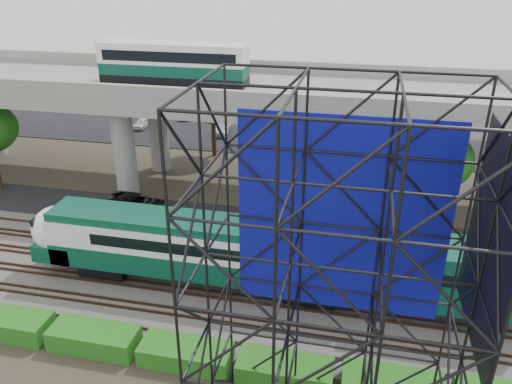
# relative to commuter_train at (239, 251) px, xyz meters

# --- Properties ---
(ground) EXTENTS (140.00, 140.00, 0.00)m
(ground) POSITION_rel_commuter_train_xyz_m (-2.16, -2.00, -2.88)
(ground) COLOR #474233
(ground) RESTS_ON ground
(ballast_bed) EXTENTS (90.00, 12.00, 0.20)m
(ballast_bed) POSITION_rel_commuter_train_xyz_m (-2.16, 0.00, -2.78)
(ballast_bed) COLOR slate
(ballast_bed) RESTS_ON ground
(service_road) EXTENTS (90.00, 5.00, 0.08)m
(service_road) POSITION_rel_commuter_train_xyz_m (-2.16, 8.50, -2.84)
(service_road) COLOR black
(service_road) RESTS_ON ground
(parking_lot) EXTENTS (90.00, 18.00, 0.08)m
(parking_lot) POSITION_rel_commuter_train_xyz_m (-2.16, 32.00, -2.84)
(parking_lot) COLOR black
(parking_lot) RESTS_ON ground
(harbor_water) EXTENTS (140.00, 40.00, 0.03)m
(harbor_water) POSITION_rel_commuter_train_xyz_m (-2.16, 54.00, -2.87)
(harbor_water) COLOR slate
(harbor_water) RESTS_ON ground
(rail_tracks) EXTENTS (90.00, 9.52, 0.16)m
(rail_tracks) POSITION_rel_commuter_train_xyz_m (-2.16, -0.00, -2.60)
(rail_tracks) COLOR #472D1E
(rail_tracks) RESTS_ON ballast_bed
(commuter_train) EXTENTS (29.30, 3.06, 4.30)m
(commuter_train) POSITION_rel_commuter_train_xyz_m (0.00, 0.00, 0.00)
(commuter_train) COLOR black
(commuter_train) RESTS_ON rail_tracks
(overpass) EXTENTS (80.00, 12.00, 12.40)m
(overpass) POSITION_rel_commuter_train_xyz_m (-2.64, 14.00, 5.33)
(overpass) COLOR #9E9B93
(overpass) RESTS_ON ground
(scaffold_tower) EXTENTS (9.36, 6.36, 15.00)m
(scaffold_tower) POSITION_rel_commuter_train_xyz_m (5.94, -9.98, 4.59)
(scaffold_tower) COLOR black
(scaffold_tower) RESTS_ON ground
(hedge_strip) EXTENTS (34.60, 1.80, 1.20)m
(hedge_strip) POSITION_rel_commuter_train_xyz_m (-1.15, -6.30, -2.32)
(hedge_strip) COLOR #165E15
(hedge_strip) RESTS_ON ground
(trees) EXTENTS (40.94, 16.94, 7.69)m
(trees) POSITION_rel_commuter_train_xyz_m (-6.82, 14.17, 2.69)
(trees) COLOR #382314
(trees) RESTS_ON ground
(suv) EXTENTS (5.82, 3.31, 1.53)m
(suv) POSITION_rel_commuter_train_xyz_m (-10.39, 8.10, -2.04)
(suv) COLOR black
(suv) RESTS_ON service_road
(parked_cars) EXTENTS (35.21, 9.78, 1.32)m
(parked_cars) POSITION_rel_commuter_train_xyz_m (-0.86, 31.82, -2.20)
(parked_cars) COLOR silver
(parked_cars) RESTS_ON parking_lot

